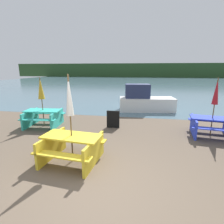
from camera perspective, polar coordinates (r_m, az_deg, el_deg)
The scene contains 11 objects.
ground_plane at distance 4.06m, azimuth -5.01°, elevation -24.24°, with size 60.00×60.00×0.00m, color brown.
water at distance 34.03m, azimuth 8.77°, elevation 9.63°, with size 60.00×50.00×0.00m.
far_treeline at distance 53.93m, azimuth 9.47°, elevation 13.30°, with size 80.00×1.60×4.00m.
picnic_table_yellow at distance 4.99m, azimuth -12.89°, elevation -10.71°, with size 1.69×1.52×0.75m.
picnic_table_teal at distance 8.31m, azimuth -21.47°, elevation -1.36°, with size 1.65×1.52×0.74m.
picnic_table_blue at distance 7.61m, azimuth 29.72°, elevation -3.69°, with size 1.66×1.55×0.72m.
umbrella_gold at distance 8.10m, azimuth -22.25°, elevation 7.03°, with size 0.27×0.27×2.15m.
umbrella_white at distance 4.60m, azimuth -13.81°, elevation 4.84°, with size 0.21×0.21×2.38m.
umbrella_crimson at distance 7.37m, azimuth 30.89°, elevation 5.58°, with size 0.21×0.21×2.20m.
boat at distance 10.77m, azimuth 10.56°, elevation 3.53°, with size 3.39×1.65×1.61m.
signboard at distance 7.55m, azimuth 0.35°, elevation -2.39°, with size 0.55×0.08×0.75m.
Camera 1 is at (0.88, -3.07, 2.51)m, focal length 28.00 mm.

